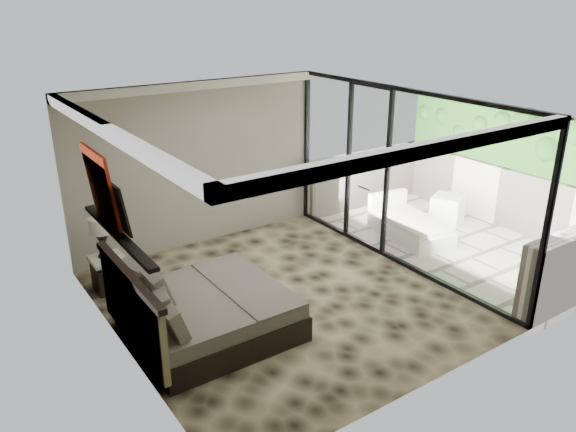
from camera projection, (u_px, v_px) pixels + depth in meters
floor at (281, 299)px, 8.05m from camera, size 5.00×5.00×0.00m
ceiling at (280, 104)px, 7.03m from camera, size 4.50×5.00×0.02m
back_wall at (199, 165)px, 9.45m from camera, size 4.50×0.02×2.80m
left_wall at (116, 247)px, 6.36m from camera, size 0.02×5.00×2.80m
glass_wall at (401, 179)px, 8.73m from camera, size 0.08×5.00×2.80m
terrace_slab at (455, 243)px, 10.05m from camera, size 3.00×5.00×0.12m
parapet_far at (506, 196)px, 10.54m from camera, size 0.30×5.00×1.10m
foliage_hedge at (515, 139)px, 10.13m from camera, size 0.36×4.60×1.10m
picture_ledge at (118, 235)px, 6.43m from camera, size 0.12×2.20×0.05m
bed at (202, 312)px, 7.10m from camera, size 1.99×1.92×1.09m
nightstand at (109, 275)px, 8.25m from camera, size 0.51×0.51×0.46m
table_lamp at (101, 232)px, 8.04m from camera, size 0.33×0.33×0.60m
abstract_canvas at (101, 187)px, 6.56m from camera, size 0.13×0.90×0.90m
framed_print at (118, 208)px, 6.33m from camera, size 0.11×0.50×0.60m
ottoman at (447, 209)px, 10.69m from camera, size 0.71×0.71×0.54m
lounger at (409, 226)px, 10.12m from camera, size 1.05×1.71×0.63m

